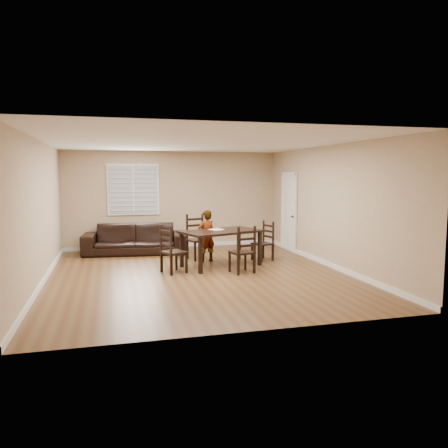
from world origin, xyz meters
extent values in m
plane|color=brown|center=(0.00, 0.00, 0.00)|extent=(7.00, 7.00, 0.00)
cube|color=tan|center=(0.00, 3.50, 1.35)|extent=(6.00, 0.04, 2.70)
cube|color=tan|center=(0.00, -3.50, 1.35)|extent=(6.00, 0.04, 2.70)
cube|color=tan|center=(-3.00, 0.00, 1.35)|extent=(0.04, 7.00, 2.70)
cube|color=tan|center=(3.00, 0.00, 1.35)|extent=(0.04, 7.00, 2.70)
cube|color=white|center=(0.00, 0.00, 2.70)|extent=(6.00, 7.00, 0.04)
cube|color=white|center=(-1.10, 3.45, 1.65)|extent=(1.40, 0.08, 1.40)
cube|color=white|center=(2.97, 2.20, 1.02)|extent=(0.06, 0.94, 2.05)
cylinder|color=#332114|center=(2.94, 1.90, 0.95)|extent=(0.06, 0.06, 0.02)
cube|color=white|center=(0.00, 3.48, 0.05)|extent=(6.00, 0.03, 0.10)
cube|color=white|center=(-2.98, 0.00, 0.05)|extent=(0.03, 7.00, 0.10)
cube|color=white|center=(2.98, 0.00, 0.05)|extent=(0.03, 7.00, 0.10)
cube|color=black|center=(0.66, 0.62, 0.79)|extent=(1.96, 1.49, 0.05)
cube|color=black|center=(0.06, -0.03, 0.38)|extent=(0.09, 0.09, 0.76)
cube|color=black|center=(1.54, 0.49, 0.38)|extent=(0.09, 0.09, 0.76)
cube|color=black|center=(-0.21, 0.74, 0.38)|extent=(0.09, 0.09, 0.76)
cube|color=black|center=(1.27, 1.26, 0.38)|extent=(0.09, 0.09, 0.76)
cube|color=black|center=(0.34, 1.54, 0.47)|extent=(0.61, 0.59, 0.04)
cube|color=black|center=(0.28, 1.73, 0.55)|extent=(0.48, 0.19, 1.10)
cube|color=black|center=(0.19, 1.28, 0.22)|extent=(0.05, 0.05, 0.45)
cube|color=black|center=(0.60, 1.41, 0.22)|extent=(0.05, 0.05, 0.45)
cube|color=black|center=(0.08, 1.66, 0.22)|extent=(0.05, 0.05, 0.45)
cube|color=black|center=(0.49, 1.79, 0.22)|extent=(0.05, 0.05, 0.45)
cube|color=black|center=(0.92, -0.13, 0.43)|extent=(0.54, 0.51, 0.04)
cube|color=black|center=(0.97, -0.31, 0.50)|extent=(0.44, 0.15, 1.00)
cube|color=black|center=(1.07, 0.09, 0.20)|extent=(0.05, 0.05, 0.41)
cube|color=black|center=(0.69, 0.00, 0.20)|extent=(0.05, 0.05, 0.41)
cube|color=black|center=(1.16, -0.26, 0.20)|extent=(0.05, 0.05, 0.41)
cube|color=black|center=(0.78, -0.35, 0.20)|extent=(0.05, 0.05, 0.41)
cube|color=black|center=(-0.46, 0.22, 0.44)|extent=(0.57, 0.59, 0.04)
cube|color=black|center=(-0.64, 0.14, 0.51)|extent=(0.22, 0.43, 1.01)
cube|color=black|center=(-0.21, 0.12, 0.21)|extent=(0.05, 0.05, 0.42)
cube|color=black|center=(-0.37, 0.48, 0.21)|extent=(0.05, 0.05, 0.42)
cube|color=black|center=(-0.55, -0.03, 0.21)|extent=(0.05, 0.05, 0.42)
cube|color=black|center=(-0.71, 0.33, 0.21)|extent=(0.05, 0.05, 0.42)
cube|color=black|center=(1.78, 1.01, 0.40)|extent=(0.51, 0.53, 0.04)
cube|color=black|center=(1.95, 1.07, 0.47)|extent=(0.17, 0.41, 0.94)
cube|color=black|center=(1.56, 1.13, 0.19)|extent=(0.05, 0.05, 0.39)
cube|color=black|center=(1.68, 0.78, 0.19)|extent=(0.05, 0.05, 0.39)
cube|color=black|center=(1.89, 1.24, 0.19)|extent=(0.05, 0.05, 0.39)
cube|color=black|center=(2.00, 0.89, 0.19)|extent=(0.05, 0.05, 0.39)
imported|color=gray|center=(0.45, 1.21, 0.61)|extent=(0.51, 0.41, 1.22)
cube|color=#F0E4CE|center=(0.60, 0.80, 0.81)|extent=(0.38, 0.38, 0.00)
torus|color=#BB7D43|center=(0.62, 0.81, 0.83)|extent=(0.10, 0.10, 0.03)
torus|color=silver|center=(0.62, 0.81, 0.84)|extent=(0.09, 0.09, 0.02)
imported|color=black|center=(-1.12, 2.73, 0.38)|extent=(2.72, 1.31, 0.77)
camera|label=1|loc=(-1.72, -8.76, 2.04)|focal=35.00mm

